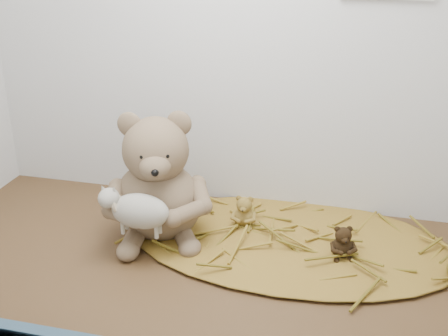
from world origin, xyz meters
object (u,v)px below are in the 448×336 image
(main_teddy, at_px, (157,176))
(mini_teddy_tan, at_px, (244,210))
(mini_teddy_brown, at_px, (343,240))
(toy_lamb, at_px, (140,211))

(main_teddy, distance_m, mini_teddy_tan, 0.21)
(mini_teddy_tan, bearing_deg, mini_teddy_brown, -21.77)
(toy_lamb, bearing_deg, main_teddy, 90.00)
(toy_lamb, xyz_separation_m, mini_teddy_tan, (0.17, 0.16, -0.06))
(mini_teddy_tan, xyz_separation_m, mini_teddy_brown, (0.21, -0.08, -0.00))
(mini_teddy_tan, relative_size, mini_teddy_brown, 1.05)
(toy_lamb, height_order, mini_teddy_brown, toy_lamb)
(main_teddy, bearing_deg, mini_teddy_tan, 1.03)
(main_teddy, xyz_separation_m, toy_lamb, (0.00, -0.10, -0.03))
(main_teddy, height_order, mini_teddy_tan, main_teddy)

